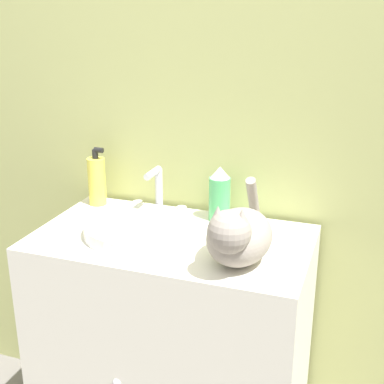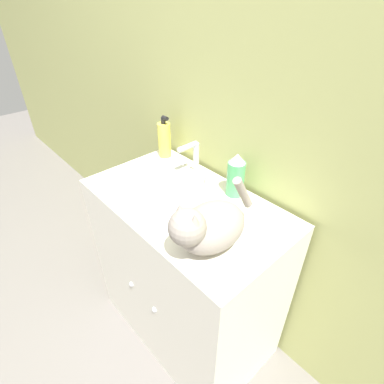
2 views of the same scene
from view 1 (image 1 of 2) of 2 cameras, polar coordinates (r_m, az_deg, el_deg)
wall_back at (r=1.71m, az=1.09°, el=12.48°), size 6.00×0.05×2.50m
vanity_cabinet at (r=1.78m, az=-2.01°, el=-16.75°), size 0.81×0.48×0.81m
sink_basin at (r=1.59m, az=-5.87°, el=-3.87°), size 0.31×0.31×0.04m
faucet at (r=1.71m, az=-3.66°, el=-0.23°), size 0.18×0.11×0.16m
cat at (r=1.39m, az=4.91°, el=-4.57°), size 0.17×0.34×0.20m
soap_bottle at (r=1.83m, az=-10.11°, el=1.23°), size 0.06×0.06×0.20m
spray_bottle at (r=1.67m, az=2.96°, el=-0.24°), size 0.07×0.07×0.17m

